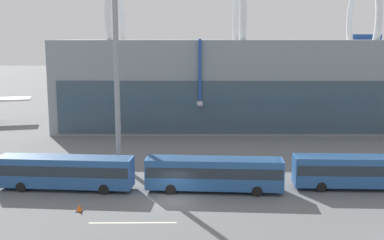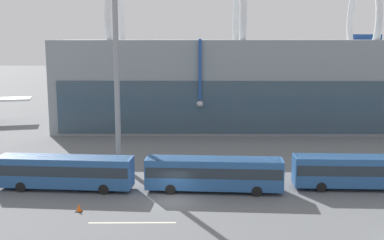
% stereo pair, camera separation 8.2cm
% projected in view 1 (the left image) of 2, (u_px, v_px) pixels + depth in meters
% --- Properties ---
extents(ground_plane, '(440.00, 440.00, 0.00)m').
position_uv_depth(ground_plane, '(174.00, 200.00, 44.61)').
color(ground_plane, slate).
extents(airliner_at_gate_far, '(36.40, 38.96, 14.75)m').
position_uv_depth(airliner_at_gate_far, '(199.00, 92.00, 89.52)').
color(airliner_at_gate_far, white).
rests_on(airliner_at_gate_far, ground_plane).
extents(shuttle_bus_1, '(13.51, 3.62, 3.32)m').
position_uv_depth(shuttle_bus_1, '(66.00, 170.00, 47.52)').
color(shuttle_bus_1, '#285693').
rests_on(shuttle_bus_1, ground_plane).
extents(shuttle_bus_2, '(13.48, 3.37, 3.32)m').
position_uv_depth(shuttle_bus_2, '(214.00, 172.00, 46.90)').
color(shuttle_bus_2, '#285693').
rests_on(shuttle_bus_2, ground_plane).
extents(shuttle_bus_3, '(13.42, 3.00, 3.32)m').
position_uv_depth(shuttle_bus_3, '(361.00, 170.00, 47.71)').
color(shuttle_bus_3, '#285693').
rests_on(shuttle_bus_3, ground_plane).
extents(floodlight_mast, '(2.44, 2.44, 26.96)m').
position_uv_depth(floodlight_mast, '(115.00, 22.00, 54.12)').
color(floodlight_mast, gray).
rests_on(floodlight_mast, ground_plane).
extents(lane_stripe_2, '(7.17, 0.38, 0.01)m').
position_uv_depth(lane_stripe_2, '(133.00, 223.00, 39.20)').
color(lane_stripe_2, silver).
rests_on(lane_stripe_2, ground_plane).
extents(traffic_cone_1, '(0.61, 0.61, 0.69)m').
position_uv_depth(traffic_cone_1, '(79.00, 208.00, 41.71)').
color(traffic_cone_1, black).
rests_on(traffic_cone_1, ground_plane).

